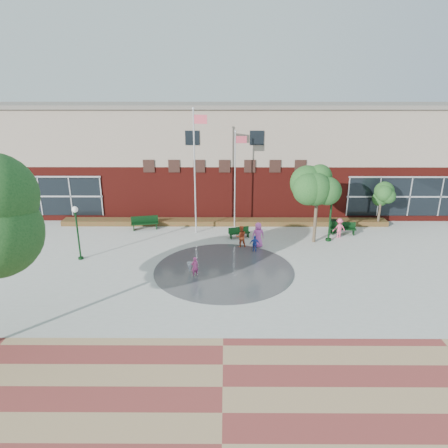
{
  "coord_description": "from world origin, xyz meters",
  "views": [
    {
      "loc": [
        0.11,
        -18.9,
        10.31
      ],
      "look_at": [
        0.0,
        4.0,
        2.6
      ],
      "focal_mm": 32.0,
      "sensor_mm": 36.0,
      "label": 1
    }
  ],
  "objects_px": {
    "bench_left": "(145,225)",
    "child_splash": "(195,267)",
    "flagpole_left": "(195,166)",
    "flagpole_right": "(236,175)",
    "trash_can": "(333,226)"
  },
  "relations": [
    {
      "from": "flagpole_right",
      "to": "child_splash",
      "type": "relative_size",
      "value": 6.28
    },
    {
      "from": "flagpole_right",
      "to": "bench_left",
      "type": "height_order",
      "value": "flagpole_right"
    },
    {
      "from": "bench_left",
      "to": "trash_can",
      "type": "relative_size",
      "value": 2.13
    },
    {
      "from": "flagpole_left",
      "to": "flagpole_right",
      "type": "height_order",
      "value": "flagpole_left"
    },
    {
      "from": "flagpole_right",
      "to": "bench_left",
      "type": "distance_m",
      "value": 8.03
    },
    {
      "from": "flagpole_left",
      "to": "bench_left",
      "type": "height_order",
      "value": "flagpole_left"
    },
    {
      "from": "flagpole_right",
      "to": "child_splash",
      "type": "bearing_deg",
      "value": -106.48
    },
    {
      "from": "flagpole_right",
      "to": "flagpole_left",
      "type": "bearing_deg",
      "value": -155.02
    },
    {
      "from": "trash_can",
      "to": "flagpole_right",
      "type": "bearing_deg",
      "value": 170.57
    },
    {
      "from": "trash_can",
      "to": "flagpole_left",
      "type": "bearing_deg",
      "value": -179.04
    },
    {
      "from": "bench_left",
      "to": "child_splash",
      "type": "bearing_deg",
      "value": -73.33
    },
    {
      "from": "flagpole_left",
      "to": "flagpole_right",
      "type": "distance_m",
      "value": 3.38
    },
    {
      "from": "child_splash",
      "to": "flagpole_left",
      "type": "bearing_deg",
      "value": -115.51
    },
    {
      "from": "flagpole_left",
      "to": "child_splash",
      "type": "relative_size",
      "value": 7.68
    },
    {
      "from": "flagpole_right",
      "to": "bench_left",
      "type": "bearing_deg",
      "value": -175.27
    }
  ]
}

